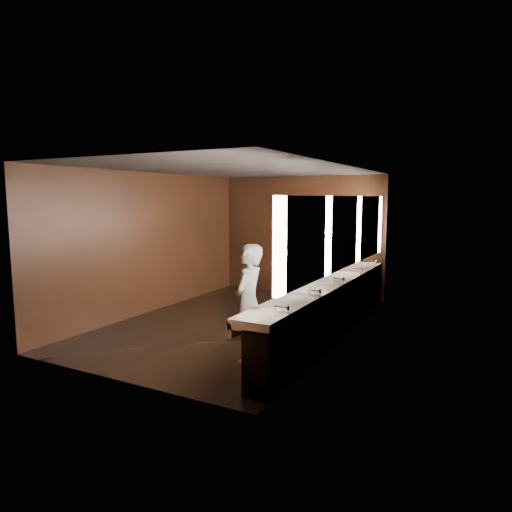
{
  "coord_description": "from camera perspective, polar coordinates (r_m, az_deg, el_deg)",
  "views": [
    {
      "loc": [
        4.16,
        -7.05,
        2.3
      ],
      "look_at": [
        0.39,
        0.0,
        1.27
      ],
      "focal_mm": 32.0,
      "sensor_mm": 36.0,
      "label": 1
    }
  ],
  "objects": [
    {
      "name": "wall_right",
      "position": [
        7.43,
        11.02,
        0.23
      ],
      "size": [
        0.02,
        6.0,
        2.8
      ],
      "primitive_type": "cube",
      "color": "black",
      "rests_on": "floor"
    },
    {
      "name": "wall_back",
      "position": [
        10.92,
        5.62,
        2.56
      ],
      "size": [
        4.0,
        0.02,
        2.8
      ],
      "primitive_type": "cube",
      "color": "black",
      "rests_on": "floor"
    },
    {
      "name": "sink_counter",
      "position": [
        7.66,
        9.36,
        -6.41
      ],
      "size": [
        0.55,
        5.4,
        1.01
      ],
      "color": "black",
      "rests_on": "floor"
    },
    {
      "name": "person",
      "position": [
        6.4,
        -0.94,
        -5.94
      ],
      "size": [
        0.47,
        0.65,
        1.67
      ],
      "primitive_type": "imported",
      "rotation": [
        0.0,
        0.0,
        -1.46
      ],
      "color": "#89BACC",
      "rests_on": "floor"
    },
    {
      "name": "wall_left",
      "position": [
        9.41,
        -12.96,
        1.65
      ],
      "size": [
        0.02,
        6.0,
        2.8
      ],
      "primitive_type": "cube",
      "color": "black",
      "rests_on": "floor"
    },
    {
      "name": "trash_bin",
      "position": [
        6.5,
        3.29,
        -10.71
      ],
      "size": [
        0.45,
        0.45,
        0.58
      ],
      "primitive_type": "cylinder",
      "rotation": [
        0.0,
        0.0,
        0.24
      ],
      "color": "black",
      "rests_on": "floor"
    },
    {
      "name": "wall_front",
      "position": [
        5.88,
        -17.41,
        -1.83
      ],
      "size": [
        4.0,
        0.02,
        2.8
      ],
      "primitive_type": "cube",
      "color": "black",
      "rests_on": "floor"
    },
    {
      "name": "ceiling",
      "position": [
        8.2,
        -2.45,
        10.81
      ],
      "size": [
        4.0,
        6.0,
        0.02
      ],
      "primitive_type": "cube",
      "color": "#2D2D2B",
      "rests_on": "wall_back"
    },
    {
      "name": "floor",
      "position": [
        8.51,
        -2.34,
        -8.37
      ],
      "size": [
        6.0,
        6.0,
        0.0
      ],
      "primitive_type": "plane",
      "color": "black",
      "rests_on": "ground"
    },
    {
      "name": "mirror_band",
      "position": [
        7.4,
        10.94,
        2.93
      ],
      "size": [
        0.06,
        5.03,
        1.15
      ],
      "color": "white",
      "rests_on": "wall_right"
    }
  ]
}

